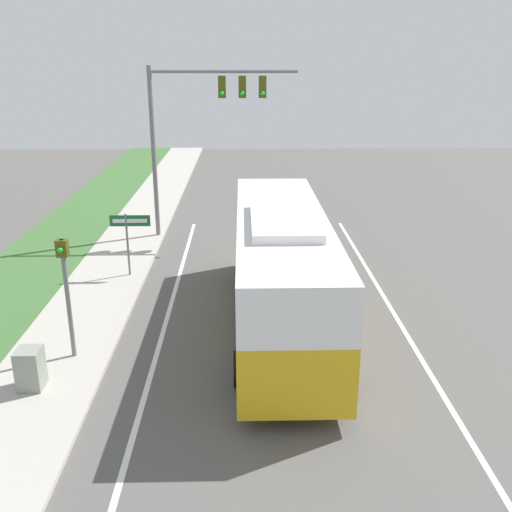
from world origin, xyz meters
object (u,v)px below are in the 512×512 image
Objects in this scene: bus at (281,263)px; pedestrian_signal at (66,281)px; signal_gantry at (199,115)px; street_sign at (129,232)px; utility_cabinet at (30,369)px.

bus is 3.20× the size of pedestrian_signal.
signal_gantry is at bearing 76.18° from pedestrian_signal.
bus is 4.44× the size of street_sign.
bus reaches higher than pedestrian_signal.
bus is 7.31m from utility_cabinet.
bus is 10.27m from signal_gantry.
street_sign is at bearing 82.41° from utility_cabinet.
utility_cabinet is (-3.33, -12.75, -4.80)m from signal_gantry.
pedestrian_signal is 3.33× the size of utility_cabinet.
bus is at bearing 29.33° from utility_cabinet.
street_sign is (-5.24, 4.15, -0.25)m from bus.
utility_cabinet is (-0.58, -1.55, -1.65)m from pedestrian_signal.
pedestrian_signal reaches higher than utility_cabinet.
street_sign is at bearing 85.85° from pedestrian_signal.
bus is 1.45× the size of signal_gantry.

